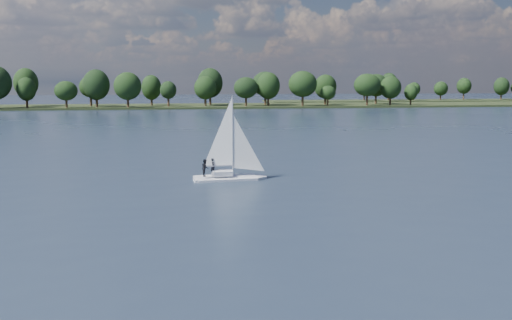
# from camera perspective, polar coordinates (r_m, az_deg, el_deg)

# --- Properties ---
(ground) EXTENTS (700.00, 700.00, 0.00)m
(ground) POSITION_cam_1_polar(r_m,az_deg,el_deg) (121.35, -7.85, 2.99)
(ground) COLOR #233342
(ground) RESTS_ON ground
(far_shore) EXTENTS (660.00, 40.00, 1.50)m
(far_shore) POSITION_cam_1_polar(r_m,az_deg,el_deg) (233.12, -8.76, 5.24)
(far_shore) COLOR black
(far_shore) RESTS_ON ground
(far_shore_back) EXTENTS (220.00, 30.00, 1.40)m
(far_shore_back) POSITION_cam_1_polar(r_m,az_deg,el_deg) (325.31, 20.67, 5.54)
(far_shore_back) COLOR black
(far_shore_back) RESTS_ON ground
(sailboat) EXTENTS (7.05, 2.44, 9.12)m
(sailboat) POSITION_cam_1_polar(r_m,az_deg,el_deg) (58.29, -3.02, 0.42)
(sailboat) COLOR silver
(sailboat) RESTS_ON ground
(treeline) EXTENTS (562.65, 73.76, 18.15)m
(treeline) POSITION_cam_1_polar(r_m,az_deg,el_deg) (229.47, -9.19, 7.21)
(treeline) COLOR black
(treeline) RESTS_ON ground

